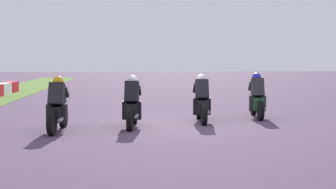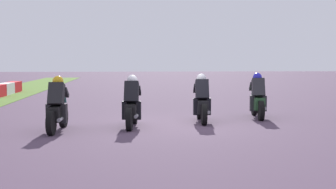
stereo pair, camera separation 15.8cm
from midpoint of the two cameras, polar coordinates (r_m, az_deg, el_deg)
name	(u,v)px [view 2 (the right image)]	position (r m, az deg, el deg)	size (l,w,h in m)	color
ground_plane	(169,124)	(13.74, 0.50, -3.77)	(120.00, 120.00, 0.00)	#4B384C
rider_lane_a	(258,99)	(15.54, 11.45, -0.60)	(2.04, 0.58, 1.51)	black
rider_lane_b	(202,102)	(14.26, 4.56, -0.96)	(2.04, 0.55, 1.51)	black
rider_lane_c	(132,106)	(13.17, -4.18, -1.41)	(2.04, 0.57, 1.51)	black
rider_lane_d	(57,108)	(12.74, -13.32, -1.71)	(2.04, 0.55, 1.51)	black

